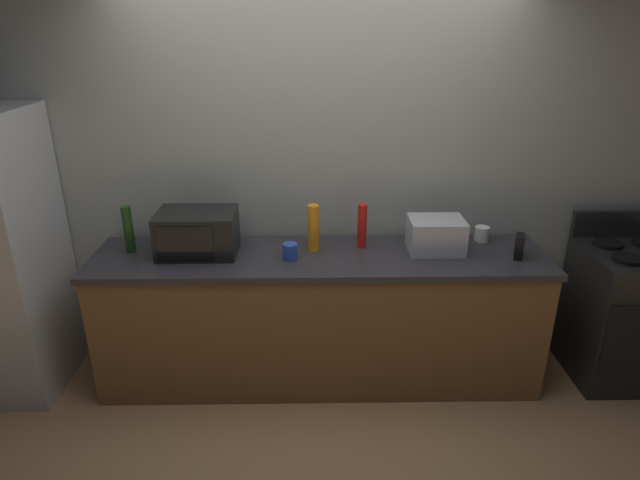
{
  "coord_description": "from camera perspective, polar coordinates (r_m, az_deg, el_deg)",
  "views": [
    {
      "loc": [
        -0.05,
        -2.68,
        2.27
      ],
      "look_at": [
        0.0,
        0.4,
        1.0
      ],
      "focal_mm": 30.33,
      "sensor_mm": 36.0,
      "label": 1
    }
  ],
  "objects": [
    {
      "name": "stove_range",
      "position": [
        4.11,
        29.31,
        -6.78
      ],
      "size": [
        0.6,
        0.61,
        1.08
      ],
      "color": "black",
      "rests_on": "ground_plane"
    },
    {
      "name": "bottle_hot_sauce",
      "position": [
        3.44,
        4.46,
        1.5
      ],
      "size": [
        0.06,
        0.06,
        0.29
      ],
      "primitive_type": "cylinder",
      "color": "red",
      "rests_on": "counter_run"
    },
    {
      "name": "bottle_wine",
      "position": [
        3.56,
        -19.56,
        1.06
      ],
      "size": [
        0.06,
        0.06,
        0.3
      ],
      "primitive_type": "cylinder",
      "color": "#1E3F19",
      "rests_on": "counter_run"
    },
    {
      "name": "mug_blue",
      "position": [
        3.29,
        -3.17,
        -1.22
      ],
      "size": [
        0.09,
        0.09,
        0.1
      ],
      "primitive_type": "cylinder",
      "color": "#2D4CB2",
      "rests_on": "counter_run"
    },
    {
      "name": "toaster_oven",
      "position": [
        3.47,
        12.12,
        0.53
      ],
      "size": [
        0.34,
        0.26,
        0.21
      ],
      "primitive_type": "cube",
      "color": "#B7BABF",
      "rests_on": "counter_run"
    },
    {
      "name": "bottle_dish_soap",
      "position": [
        3.38,
        -0.71,
        1.28
      ],
      "size": [
        0.07,
        0.07,
        0.3
      ],
      "primitive_type": "cylinder",
      "color": "orange",
      "rests_on": "counter_run"
    },
    {
      "name": "ground_plane",
      "position": [
        3.51,
        0.11,
        -17.89
      ],
      "size": [
        8.0,
        8.0,
        0.0
      ],
      "primitive_type": "plane",
      "color": "#A87F51"
    },
    {
      "name": "back_wall",
      "position": [
        3.6,
        -0.11,
        7.65
      ],
      "size": [
        6.4,
        0.1,
        2.7
      ],
      "primitive_type": "cube",
      "color": "#9EA399",
      "rests_on": "ground_plane"
    },
    {
      "name": "counter_run",
      "position": [
        3.57,
        0.0,
        -8.16
      ],
      "size": [
        2.84,
        0.64,
        0.9
      ],
      "color": "brown",
      "rests_on": "ground_plane"
    },
    {
      "name": "cordless_phone",
      "position": [
        3.52,
        20.28,
        -0.64
      ],
      "size": [
        0.08,
        0.12,
        0.15
      ],
      "primitive_type": "cube",
      "rotation": [
        0.0,
        0.0,
        -0.34
      ],
      "color": "black",
      "rests_on": "counter_run"
    },
    {
      "name": "microwave",
      "position": [
        3.43,
        -12.82,
        0.76
      ],
      "size": [
        0.48,
        0.35,
        0.27
      ],
      "color": "black",
      "rests_on": "counter_run"
    },
    {
      "name": "mug_white",
      "position": [
        3.72,
        16.71,
        0.63
      ],
      "size": [
        0.09,
        0.09,
        0.1
      ],
      "primitive_type": "cylinder",
      "color": "white",
      "rests_on": "counter_run"
    }
  ]
}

